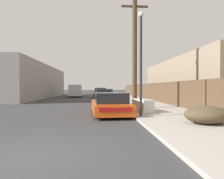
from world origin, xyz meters
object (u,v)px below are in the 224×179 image
object	(u,v)px
discarded_fridge	(143,105)
car_parked_far	(101,93)
car_parked_mid	(104,96)
brush_pile	(207,115)
parked_sports_car_red	(110,104)
utility_pole	(135,50)
pickup_truck	(76,91)
street_lamp	(141,56)

from	to	relation	value
discarded_fridge	car_parked_far	world-z (taller)	car_parked_far
car_parked_mid	brush_pile	xyz separation A→B (m)	(3.53, -13.77, -0.17)
parked_sports_car_red	discarded_fridge	bearing A→B (deg)	3.35
parked_sports_car_red	car_parked_far	bearing A→B (deg)	87.59
discarded_fridge	brush_pile	distance (m)	4.28
car_parked_far	utility_pole	distance (m)	17.14
pickup_truck	utility_pole	xyz separation A→B (m)	(5.96, -18.26, 3.04)
car_parked_far	utility_pole	xyz separation A→B (m)	(2.07, -16.69, 3.32)
parked_sports_car_red	car_parked_far	world-z (taller)	car_parked_far
parked_sports_car_red	brush_pile	distance (m)	5.12
pickup_truck	car_parked_mid	bearing A→B (deg)	107.85
discarded_fridge	pickup_truck	size ratio (longest dim) A/B	0.33
parked_sports_car_red	utility_pole	world-z (taller)	utility_pole
car_parked_far	pickup_truck	bearing A→B (deg)	159.88
car_parked_far	street_lamp	bearing A→B (deg)	-83.42
discarded_fridge	pickup_truck	bearing A→B (deg)	95.34
parked_sports_car_red	brush_pile	xyz separation A→B (m)	(3.49, -3.74, -0.10)
car_parked_far	discarded_fridge	bearing A→B (deg)	-81.46
car_parked_mid	car_parked_far	size ratio (longest dim) A/B	0.96
pickup_truck	utility_pole	bearing A→B (deg)	104.19
parked_sports_car_red	utility_pole	xyz separation A→B (m)	(1.78, 2.14, 3.43)
car_parked_mid	car_parked_far	world-z (taller)	car_parked_far
car_parked_far	utility_pole	size ratio (longest dim) A/B	0.62
parked_sports_car_red	street_lamp	world-z (taller)	street_lamp
parked_sports_car_red	street_lamp	bearing A→B (deg)	-51.96
car_parked_mid	street_lamp	size ratio (longest dim) A/B	0.90
parked_sports_car_red	utility_pole	bearing A→B (deg)	46.89
pickup_truck	utility_pole	distance (m)	19.44
pickup_truck	street_lamp	xyz separation A→B (m)	(5.57, -21.99, 2.07)
discarded_fridge	brush_pile	xyz separation A→B (m)	(1.60, -3.96, -0.01)
discarded_fridge	car_parked_far	distance (m)	18.74
utility_pole	brush_pile	bearing A→B (deg)	-73.81
car_parked_far	street_lamp	size ratio (longest dim) A/B	0.93
pickup_truck	utility_pole	world-z (taller)	utility_pole
car_parked_mid	pickup_truck	xyz separation A→B (m)	(-4.13, 10.37, 0.32)
car_parked_mid	pickup_truck	distance (m)	11.17
discarded_fridge	utility_pole	distance (m)	4.01
parked_sports_car_red	brush_pile	bearing A→B (deg)	-50.27
pickup_truck	brush_pile	distance (m)	25.33
parked_sports_car_red	pickup_truck	bearing A→B (deg)	98.27
car_parked_far	brush_pile	distance (m)	22.89
parked_sports_car_red	car_parked_mid	distance (m)	10.03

